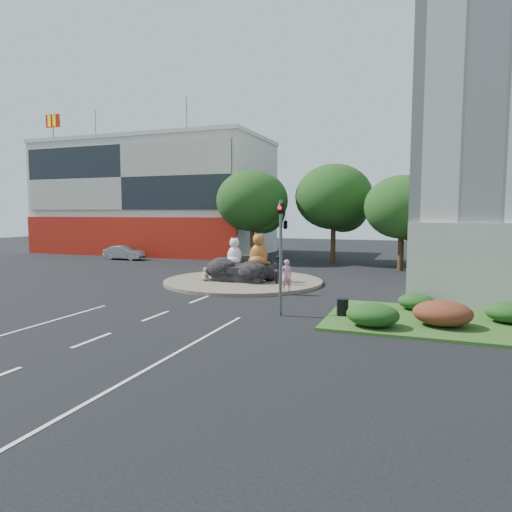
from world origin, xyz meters
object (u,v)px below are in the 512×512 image
Objects in this scene: cat_tabby at (259,249)px; pedestrian_dark at (279,269)px; pedestrian_pink at (286,275)px; cat_white at (234,251)px; litter_bin at (343,307)px; parked_car at (125,253)px; kitten_calico at (205,274)px; kitten_white at (260,275)px.

pedestrian_dark is at bearing -31.09° from cat_tabby.
pedestrian_dark reaches higher than pedestrian_pink.
litter_bin is at bearing -40.23° from cat_white.
pedestrian_pink is 5.93m from litter_bin.
pedestrian_pink is 0.43× the size of parked_car.
kitten_calico is 0.22× the size of parked_car.
kitten_white reaches higher than kitten_calico.
cat_tabby reaches higher than kitten_calico.
cat_white is 1.68m from cat_tabby.
pedestrian_pink is 2.49× the size of litter_bin.
cat_tabby reaches higher than pedestrian_dark.
cat_white is 18.09m from parked_car.
kitten_calico is 17.45m from parked_car.
parked_car is (-17.06, 9.50, -1.51)m from cat_tabby.
kitten_calico is at bearing -127.74° from parked_car.
kitten_white is at bearing -15.55° from cat_white.
cat_tabby is 3.10× the size of litter_bin.
parked_car is 28.98m from litter_bin.
cat_white is 5.34m from pedestrian_pink.
kitten_white is at bearing 132.27° from litter_bin.
cat_tabby is at bearing 12.33° from pedestrian_dark.
parked_car is 5.84× the size of litter_bin.
pedestrian_pink is at bearing -53.80° from cat_tabby.
cat_white is 0.85× the size of cat_tabby.
cat_tabby reaches higher than pedestrian_pink.
pedestrian_dark is at bearing -98.81° from pedestrian_pink.
cat_tabby reaches higher than litter_bin.
pedestrian_dark is 8.30m from litter_bin.
pedestrian_dark is 21.25m from parked_car.
litter_bin is at bearing 163.57° from pedestrian_dark.
cat_tabby is at bearing 57.04° from kitten_calico.
cat_tabby reaches higher than parked_car.
cat_white is at bearing 170.47° from cat_tabby.
cat_tabby is 1.65m from kitten_white.
kitten_white is 1.27× the size of litter_bin.
parked_car is (-17.36, 10.04, 0.02)m from kitten_white.
pedestrian_dark is at bearing 42.63° from kitten_calico.
kitten_white is 20.06m from parked_car.
pedestrian_pink is (5.83, -1.82, 0.42)m from kitten_calico.
pedestrian_dark reaches higher than litter_bin.
parked_car is at bearing 8.20° from pedestrian_dark.
pedestrian_dark reaches higher than kitten_calico.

